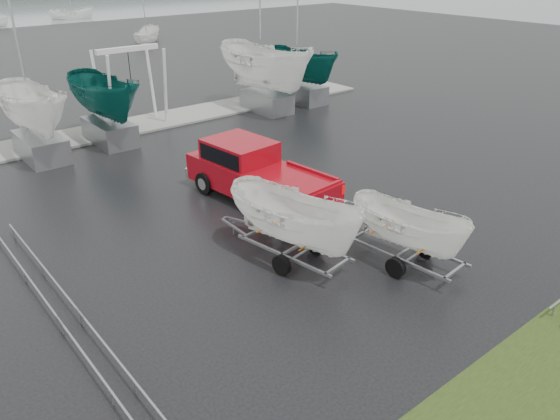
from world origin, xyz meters
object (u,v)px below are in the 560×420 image
object	(u,v)px
trailer_parked	(295,174)
pickup_truck	(254,171)
boat_hoist	(130,76)
trailer_hitched	(413,191)

from	to	relation	value
trailer_parked	pickup_truck	bearing A→B (deg)	58.15
trailer_parked	boat_hoist	size ratio (longest dim) A/B	1.28
trailer_hitched	boat_hoist	xyz separation A→B (m)	(0.04, 18.19, 0.27)
trailer_hitched	boat_hoist	world-z (taller)	trailer_hitched
pickup_truck	trailer_parked	bearing A→B (deg)	-117.78
pickup_truck	boat_hoist	distance (m)	11.65
pickup_truck	trailer_parked	xyz separation A→B (m)	(-1.81, -4.44, 1.74)
trailer_hitched	trailer_parked	xyz separation A→B (m)	(-2.47, 2.23, 0.45)
boat_hoist	pickup_truck	bearing A→B (deg)	-93.45
trailer_parked	boat_hoist	bearing A→B (deg)	71.41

